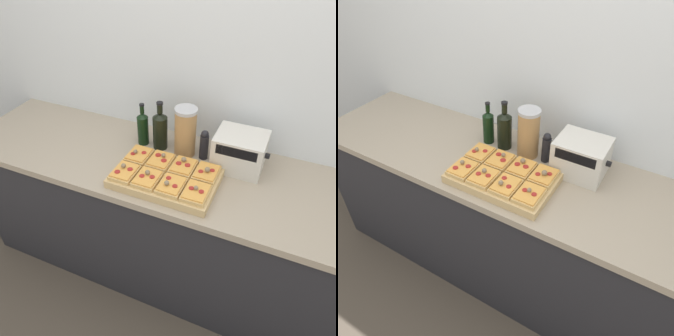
% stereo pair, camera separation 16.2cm
% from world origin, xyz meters
% --- Properties ---
extents(ground_plane, '(12.00, 12.00, 0.00)m').
position_xyz_m(ground_plane, '(0.00, 0.00, 0.00)').
color(ground_plane, '#4C4238').
extents(wall_back, '(6.00, 0.06, 2.50)m').
position_xyz_m(wall_back, '(0.00, 0.67, 1.25)').
color(wall_back, silver).
rests_on(wall_back, ground_plane).
extents(kitchen_counter, '(2.63, 0.67, 0.90)m').
position_xyz_m(kitchen_counter, '(0.00, 0.32, 0.45)').
color(kitchen_counter, '#232328').
rests_on(kitchen_counter, ground_plane).
extents(cutting_board, '(0.51, 0.33, 0.04)m').
position_xyz_m(cutting_board, '(-0.06, 0.19, 0.92)').
color(cutting_board, tan).
rests_on(cutting_board, kitchen_counter).
extents(pizza_slice_back_left, '(0.11, 0.14, 0.05)m').
position_xyz_m(pizza_slice_back_left, '(-0.25, 0.27, 0.96)').
color(pizza_slice_back_left, tan).
rests_on(pizza_slice_back_left, cutting_board).
extents(pizza_slice_back_midleft, '(0.11, 0.14, 0.05)m').
position_xyz_m(pizza_slice_back_midleft, '(-0.13, 0.27, 0.96)').
color(pizza_slice_back_midleft, tan).
rests_on(pizza_slice_back_midleft, cutting_board).
extents(pizza_slice_back_midright, '(0.11, 0.14, 0.05)m').
position_xyz_m(pizza_slice_back_midright, '(-0.00, 0.27, 0.96)').
color(pizza_slice_back_midright, tan).
rests_on(pizza_slice_back_midright, cutting_board).
extents(pizza_slice_back_right, '(0.11, 0.14, 0.05)m').
position_xyz_m(pizza_slice_back_right, '(0.12, 0.27, 0.96)').
color(pizza_slice_back_right, tan).
rests_on(pizza_slice_back_right, cutting_board).
extents(pizza_slice_front_left, '(0.11, 0.14, 0.05)m').
position_xyz_m(pizza_slice_front_left, '(-0.25, 0.11, 0.96)').
color(pizza_slice_front_left, tan).
rests_on(pizza_slice_front_left, cutting_board).
extents(pizza_slice_front_midleft, '(0.11, 0.14, 0.05)m').
position_xyz_m(pizza_slice_front_midleft, '(-0.13, 0.12, 0.96)').
color(pizza_slice_front_midleft, tan).
rests_on(pizza_slice_front_midleft, cutting_board).
extents(pizza_slice_front_midright, '(0.11, 0.14, 0.05)m').
position_xyz_m(pizza_slice_front_midright, '(-0.00, 0.11, 0.96)').
color(pizza_slice_front_midright, tan).
rests_on(pizza_slice_front_midright, cutting_board).
extents(pizza_slice_front_right, '(0.11, 0.14, 0.05)m').
position_xyz_m(pizza_slice_front_right, '(0.12, 0.11, 0.96)').
color(pizza_slice_front_right, tan).
rests_on(pizza_slice_front_right, cutting_board).
extents(olive_oil_bottle, '(0.06, 0.06, 0.25)m').
position_xyz_m(olive_oil_bottle, '(-0.32, 0.46, 1.00)').
color(olive_oil_bottle, black).
rests_on(olive_oil_bottle, kitchen_counter).
extents(wine_bottle, '(0.08, 0.08, 0.28)m').
position_xyz_m(wine_bottle, '(-0.21, 0.46, 1.02)').
color(wine_bottle, black).
rests_on(wine_bottle, kitchen_counter).
extents(grain_jar_tall, '(0.12, 0.12, 0.28)m').
position_xyz_m(grain_jar_tall, '(-0.06, 0.46, 1.04)').
color(grain_jar_tall, '#AD7F4C').
rests_on(grain_jar_tall, kitchen_counter).
extents(pepper_mill, '(0.05, 0.05, 0.17)m').
position_xyz_m(pepper_mill, '(0.05, 0.46, 0.99)').
color(pepper_mill, black).
rests_on(pepper_mill, kitchen_counter).
extents(toaster_oven, '(0.28, 0.21, 0.19)m').
position_xyz_m(toaster_oven, '(0.24, 0.45, 1.00)').
color(toaster_oven, beige).
rests_on(toaster_oven, kitchen_counter).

